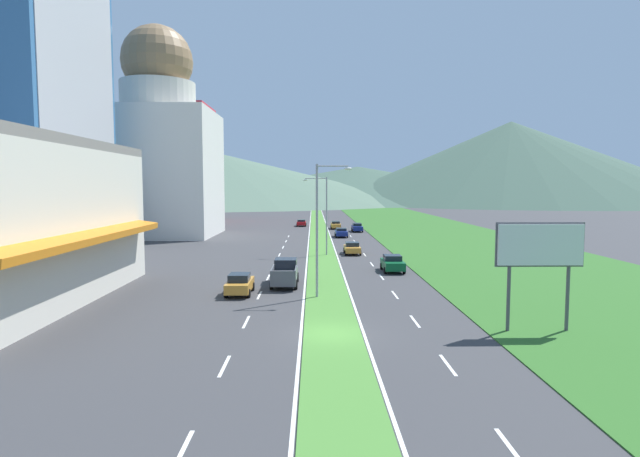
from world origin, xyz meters
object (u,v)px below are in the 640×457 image
Objects in this scene: street_lamp_mid at (324,210)px; car_3 at (301,223)px; billboard_roadside at (540,250)px; pickup_truck_0 at (285,273)px; car_5 at (352,248)px; car_0 at (336,225)px; street_lamp_near at (321,222)px; car_1 at (357,227)px; car_4 at (393,263)px; car_2 at (240,284)px; car_6 at (341,232)px.

street_lamp_mid is 44.80m from car_3.
billboard_roadside is 20.78m from pickup_truck_0.
pickup_truck_0 reaches higher than car_5.
billboard_roadside is 70.58m from car_0.
street_lamp_mid is (0.74, 23.19, -0.24)m from street_lamp_near.
car_5 is (0.36, -36.84, -0.03)m from car_0.
pickup_truck_0 is (-10.28, -49.77, 0.20)m from car_1.
street_lamp_mid reaches higher than car_4.
street_lamp_near is at bearing -3.58° from car_0.
billboard_roadside is 1.29× the size of car_0.
street_lamp_mid reaches higher than car_0.
car_2 is (-18.17, 10.29, -3.83)m from billboard_roadside.
car_1 is 55.14m from car_2.
car_2 is at bearing 150.49° from billboard_roadside.
car_0 is 1.17× the size of car_2.
street_lamp_mid reaches higher than billboard_roadside.
pickup_truck_0 is (3.23, 3.69, 0.19)m from car_2.
billboard_roadside is at bearing -133.09° from pickup_truck_0.
street_lamp_mid is 2.26× the size of car_2.
car_1 is (-4.66, 63.75, -3.84)m from billboard_roadside.
car_2 reaches higher than car_3.
car_4 reaches higher than car_1.
car_6 is (-8.06, 54.04, -3.88)m from billboard_roadside.
street_lamp_near reaches higher than car_4.
street_lamp_mid is 38.18m from car_0.
car_5 is 20.89m from car_6.
car_2 is 4.91m from pickup_truck_0.
billboard_roadside is 1.51× the size of car_2.
car_2 is 16.63m from car_4.
car_5 is at bearing -170.69° from car_3.
street_lamp_near is 2.40× the size of car_3.
street_lamp_near is at bearing -101.71° from car_2.
street_lamp_mid is at bearing -175.24° from car_3.
street_lamp_near is 2.05× the size of car_1.
car_0 is 1.19× the size of car_4.
car_4 is (3.27, -49.58, 0.04)m from car_0.
billboard_roadside is 21.36m from car_4.
car_4 is at bearing 103.72° from billboard_roadside.
street_lamp_mid reaches higher than car_1.
street_lamp_near is 2.39× the size of car_2.
car_1 is 43.33m from car_4.
car_1 is at bearing 78.07° from street_lamp_mid.
street_lamp_near is at bearing -31.85° from car_4.
street_lamp_near is at bearing -91.83° from street_lamp_mid.
car_2 reaches higher than car_5.
car_0 is 49.68m from car_4.
car_2 is (-9.92, -59.71, 0.03)m from car_0.
car_0 is 1.08× the size of car_6.
street_lamp_near is at bearing -149.85° from pickup_truck_0.
street_lamp_mid reaches higher than car_2.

